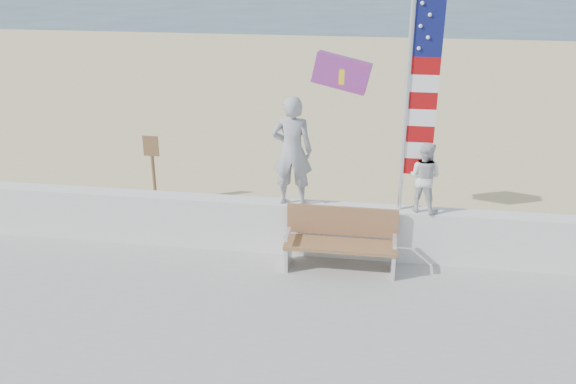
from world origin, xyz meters
name	(u,v)px	position (x,y,z in m)	size (l,w,h in m)	color
ground	(256,324)	(0.00, 0.00, 0.00)	(220.00, 220.00, 0.00)	#2F4B5F
sand	(319,139)	(0.00, 9.00, 0.04)	(90.00, 40.00, 0.08)	#D1C38B
seawall	(278,226)	(0.00, 2.00, 0.63)	(30.00, 0.35, 0.90)	silver
adult	(292,151)	(0.24, 2.00, 1.99)	(0.67, 0.44, 1.82)	#9A9A9F
child	(424,177)	(2.36, 2.00, 1.66)	(0.57, 0.44, 1.16)	silver
bench	(341,239)	(1.10, 1.55, 0.69)	(1.80, 0.57, 1.00)	#966A41
flag	(415,94)	(2.13, 2.00, 2.99)	(0.50, 0.08, 3.50)	silver
parafoil_kite	(343,73)	(0.93, 3.44, 2.99)	(1.08, 0.36, 0.73)	red
sign	(153,164)	(-2.91, 3.86, 0.94)	(0.32, 0.07, 1.46)	brown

